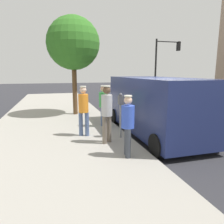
% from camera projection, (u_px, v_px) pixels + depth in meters
% --- Properties ---
extents(ground_plane, '(80.00, 80.00, 0.00)m').
position_uv_depth(ground_plane, '(155.00, 137.00, 7.64)').
color(ground_plane, '#2D2D33').
extents(sidewalk_slab, '(5.00, 32.00, 0.15)m').
position_uv_depth(sidewalk_slab, '(56.00, 144.00, 6.70)').
color(sidewalk_slab, '#9E998E').
rests_on(sidewalk_slab, ground).
extents(parking_meter_near, '(0.14, 0.18, 1.52)m').
position_uv_depth(parking_meter_near, '(121.00, 108.00, 6.98)').
color(parking_meter_near, gray).
rests_on(parking_meter_near, sidewalk_slab).
extents(pedestrian_in_gray, '(0.34, 0.34, 1.80)m').
position_uv_depth(pedestrian_in_gray, '(107.00, 110.00, 6.44)').
color(pedestrian_in_gray, '#726656').
rests_on(pedestrian_in_gray, sidewalk_slab).
extents(pedestrian_in_green, '(0.34, 0.36, 1.68)m').
position_uv_depth(pedestrian_in_green, '(103.00, 103.00, 8.43)').
color(pedestrian_in_green, '#4C608C').
rests_on(pedestrian_in_green, sidewalk_slab).
extents(pedestrian_in_orange, '(0.34, 0.34, 1.74)m').
position_uv_depth(pedestrian_in_orange, '(83.00, 108.00, 7.18)').
color(pedestrian_in_orange, '#4C608C').
rests_on(pedestrian_in_orange, sidewalk_slab).
extents(pedestrian_in_blue, '(0.34, 0.36, 1.63)m').
position_uv_depth(pedestrian_in_blue, '(128.00, 122.00, 5.40)').
color(pedestrian_in_blue, '#383D47').
rests_on(pedestrian_in_blue, sidewalk_slab).
extents(parked_van, '(2.14, 5.21, 2.15)m').
position_uv_depth(parked_van, '(155.00, 105.00, 7.82)').
color(parked_van, navy).
rests_on(parked_van, ground).
extents(traffic_light_corner, '(2.48, 0.42, 5.20)m').
position_uv_depth(traffic_light_corner, '(164.00, 59.00, 18.73)').
color(traffic_light_corner, black).
rests_on(traffic_light_corner, ground).
extents(street_tree, '(2.66, 2.66, 4.96)m').
position_uv_depth(street_tree, '(73.00, 44.00, 10.49)').
color(street_tree, brown).
rests_on(street_tree, sidewalk_slab).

